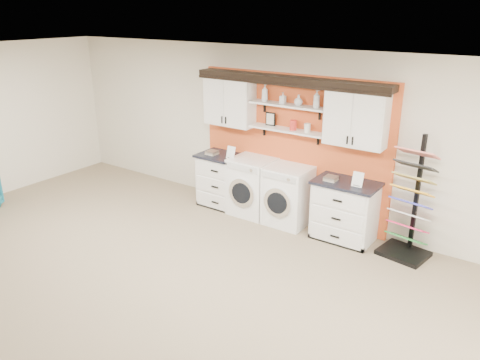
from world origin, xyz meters
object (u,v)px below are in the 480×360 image
Objects in this scene: base_cabinet_left at (226,181)px; base_cabinet_right at (345,211)px; sample_rack at (409,220)px; washer at (253,186)px; dryer at (288,195)px.

base_cabinet_left is 1.01× the size of base_cabinet_right.
base_cabinet_left is 2.26m from base_cabinet_right.
sample_rack reaches higher than base_cabinet_right.
sample_rack is at bearing 0.66° from base_cabinet_left.
base_cabinet_left is 3.20m from sample_rack.
washer is at bearing -0.33° from base_cabinet_left.
base_cabinet_left is at bearing -180.00° from base_cabinet_right.
sample_rack is at bearing 0.88° from washer.
sample_rack is (2.62, 0.04, 0.06)m from washer.
base_cabinet_right is 0.97× the size of washer.
base_cabinet_left is at bearing 179.67° from washer.
sample_rack is (3.20, 0.04, 0.08)m from base_cabinet_left.
washer is at bearing 180.00° from dryer.
sample_rack is (0.94, 0.04, 0.08)m from base_cabinet_right.
washer reaches higher than base_cabinet_left.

